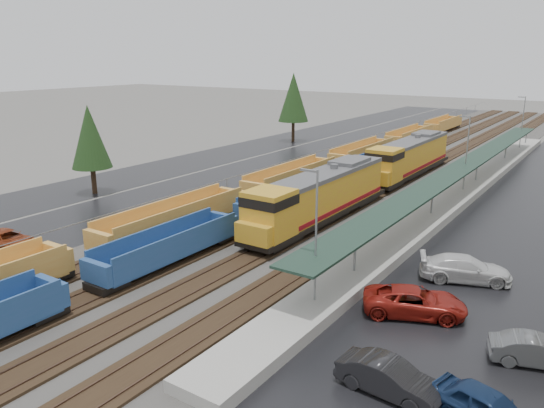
{
  "coord_description": "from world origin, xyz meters",
  "views": [
    {
      "loc": [
        22.46,
        -3.32,
        13.67
      ],
      "look_at": [
        -0.74,
        30.97,
        2.0
      ],
      "focal_mm": 35.0,
      "sensor_mm": 36.0,
      "label": 1
    }
  ],
  "objects_px": {
    "locomotive_lead": "(318,197)",
    "well_string_blue": "(236,222)",
    "parked_car_east_c": "(465,269)",
    "locomotive_trail": "(408,157)",
    "parked_car_west_c": "(7,240)",
    "parked_car_east_b": "(415,302)",
    "parked_car_east_a": "(389,378)",
    "well_string_yellow": "(292,179)",
    "parked_car_east_e": "(537,351)"
  },
  "relations": [
    {
      "from": "locomotive_trail",
      "to": "parked_car_east_b",
      "type": "distance_m",
      "value": 34.24
    },
    {
      "from": "parked_car_east_c",
      "to": "parked_car_east_e",
      "type": "relative_size",
      "value": 1.33
    },
    {
      "from": "locomotive_lead",
      "to": "parked_car_east_b",
      "type": "bearing_deg",
      "value": -41.95
    },
    {
      "from": "well_string_blue",
      "to": "parked_car_east_b",
      "type": "relative_size",
      "value": 15.48
    },
    {
      "from": "well_string_blue",
      "to": "parked_car_east_c",
      "type": "xyz_separation_m",
      "value": [
        17.26,
        1.13,
        -0.31
      ]
    },
    {
      "from": "locomotive_trail",
      "to": "well_string_blue",
      "type": "height_order",
      "value": "locomotive_trail"
    },
    {
      "from": "parked_car_east_c",
      "to": "well_string_yellow",
      "type": "bearing_deg",
      "value": 35.41
    },
    {
      "from": "parked_car_west_c",
      "to": "well_string_yellow",
      "type": "bearing_deg",
      "value": -19.94
    },
    {
      "from": "locomotive_lead",
      "to": "locomotive_trail",
      "type": "bearing_deg",
      "value": 90.0
    },
    {
      "from": "well_string_yellow",
      "to": "parked_car_east_b",
      "type": "height_order",
      "value": "well_string_yellow"
    },
    {
      "from": "parked_car_west_c",
      "to": "parked_car_east_e",
      "type": "distance_m",
      "value": 34.81
    },
    {
      "from": "locomotive_lead",
      "to": "parked_car_west_c",
      "type": "relative_size",
      "value": 4.08
    },
    {
      "from": "locomotive_trail",
      "to": "parked_car_east_a",
      "type": "distance_m",
      "value": 41.73
    },
    {
      "from": "locomotive_trail",
      "to": "parked_car_east_c",
      "type": "height_order",
      "value": "locomotive_trail"
    },
    {
      "from": "locomotive_trail",
      "to": "parked_car_west_c",
      "type": "bearing_deg",
      "value": -112.39
    },
    {
      "from": "parked_car_east_a",
      "to": "locomotive_trail",
      "type": "bearing_deg",
      "value": 23.16
    },
    {
      "from": "parked_car_west_c",
      "to": "parked_car_east_c",
      "type": "distance_m",
      "value": 31.9
    },
    {
      "from": "parked_car_east_a",
      "to": "parked_car_east_b",
      "type": "distance_m",
      "value": 7.57
    },
    {
      "from": "well_string_yellow",
      "to": "parked_car_east_b",
      "type": "xyz_separation_m",
      "value": [
        20.19,
        -19.82,
        -0.41
      ]
    },
    {
      "from": "parked_car_east_a",
      "to": "parked_car_east_c",
      "type": "xyz_separation_m",
      "value": [
        -0.49,
        13.57,
        0.06
      ]
    },
    {
      "from": "parked_car_west_c",
      "to": "parked_car_east_a",
      "type": "xyz_separation_m",
      "value": [
        29.68,
        -0.7,
        0.06
      ]
    },
    {
      "from": "parked_car_east_c",
      "to": "locomotive_trail",
      "type": "bearing_deg",
      "value": 5.33
    },
    {
      "from": "well_string_blue",
      "to": "parked_car_east_a",
      "type": "height_order",
      "value": "well_string_blue"
    },
    {
      "from": "well_string_yellow",
      "to": "parked_car_east_c",
      "type": "bearing_deg",
      "value": -32.72
    },
    {
      "from": "locomotive_lead",
      "to": "parked_car_east_e",
      "type": "relative_size",
      "value": 4.85
    },
    {
      "from": "locomotive_lead",
      "to": "well_string_blue",
      "type": "relative_size",
      "value": 0.24
    },
    {
      "from": "parked_car_east_a",
      "to": "parked_car_east_c",
      "type": "bearing_deg",
      "value": 5.98
    },
    {
      "from": "locomotive_lead",
      "to": "parked_car_east_c",
      "type": "relative_size",
      "value": 3.63
    },
    {
      "from": "locomotive_lead",
      "to": "parked_car_east_e",
      "type": "bearing_deg",
      "value": -34.15
    },
    {
      "from": "well_string_blue",
      "to": "parked_car_west_c",
      "type": "bearing_deg",
      "value": -135.45
    },
    {
      "from": "locomotive_trail",
      "to": "parked_car_east_a",
      "type": "xyz_separation_m",
      "value": [
        13.75,
        -39.37,
        -1.68
      ]
    },
    {
      "from": "well_string_blue",
      "to": "parked_car_east_c",
      "type": "height_order",
      "value": "well_string_blue"
    },
    {
      "from": "parked_car_east_b",
      "to": "parked_car_east_c",
      "type": "xyz_separation_m",
      "value": [
        1.07,
        6.16,
        0.04
      ]
    },
    {
      "from": "locomotive_trail",
      "to": "well_string_blue",
      "type": "relative_size",
      "value": 0.24
    },
    {
      "from": "parked_car_east_a",
      "to": "parked_car_east_e",
      "type": "height_order",
      "value": "parked_car_east_a"
    },
    {
      "from": "locomotive_lead",
      "to": "well_string_yellow",
      "type": "distance_m",
      "value": 12.0
    },
    {
      "from": "parked_car_east_a",
      "to": "parked_car_east_b",
      "type": "bearing_deg",
      "value": 15.77
    },
    {
      "from": "locomotive_lead",
      "to": "parked_car_east_a",
      "type": "relative_size",
      "value": 4.47
    },
    {
      "from": "well_string_blue",
      "to": "parked_car_east_c",
      "type": "bearing_deg",
      "value": 3.76
    },
    {
      "from": "parked_car_east_a",
      "to": "parked_car_east_e",
      "type": "xyz_separation_m",
      "value": [
        4.75,
        5.82,
        -0.06
      ]
    },
    {
      "from": "well_string_yellow",
      "to": "well_string_blue",
      "type": "height_order",
      "value": "well_string_yellow"
    },
    {
      "from": "parked_car_east_a",
      "to": "parked_car_east_e",
      "type": "distance_m",
      "value": 7.51
    },
    {
      "from": "well_string_blue",
      "to": "parked_car_east_b",
      "type": "bearing_deg",
      "value": -17.25
    },
    {
      "from": "well_string_yellow",
      "to": "parked_car_east_e",
      "type": "bearing_deg",
      "value": -38.94
    },
    {
      "from": "well_string_blue",
      "to": "parked_car_east_e",
      "type": "height_order",
      "value": "well_string_blue"
    },
    {
      "from": "locomotive_trail",
      "to": "parked_car_east_c",
      "type": "relative_size",
      "value": 3.63
    },
    {
      "from": "parked_car_east_e",
      "to": "parked_car_east_b",
      "type": "bearing_deg",
      "value": 57.25
    },
    {
      "from": "locomotive_trail",
      "to": "parked_car_east_b",
      "type": "bearing_deg",
      "value": -69.12
    },
    {
      "from": "well_string_yellow",
      "to": "parked_car_east_a",
      "type": "xyz_separation_m",
      "value": [
        21.75,
        -27.23,
        -0.44
      ]
    },
    {
      "from": "locomotive_lead",
      "to": "parked_car_east_b",
      "type": "height_order",
      "value": "locomotive_lead"
    }
  ]
}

